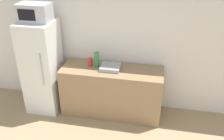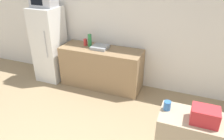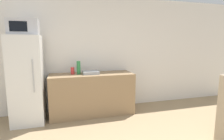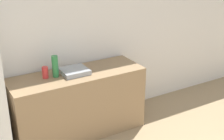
{
  "view_description": "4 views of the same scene",
  "coord_description": "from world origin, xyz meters",
  "px_view_note": "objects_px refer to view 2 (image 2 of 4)",
  "views": [
    {
      "loc": [
        0.47,
        -1.07,
        2.9
      ],
      "look_at": [
        -0.13,
        1.98,
        1.25
      ],
      "focal_mm": 40.0,
      "sensor_mm": 36.0,
      "label": 1
    },
    {
      "loc": [
        1.53,
        -1.28,
        2.57
      ],
      "look_at": [
        0.34,
        1.74,
        0.93
      ],
      "focal_mm": 35.0,
      "sensor_mm": 36.0,
      "label": 2
    },
    {
      "loc": [
        -0.85,
        -1.02,
        1.54
      ],
      "look_at": [
        -0.06,
        1.8,
        1.09
      ],
      "focal_mm": 28.0,
      "sensor_mm": 36.0,
      "label": 3
    },
    {
      "loc": [
        -1.76,
        -0.8,
        2.45
      ],
      "look_at": [
        -0.1,
        2.05,
        1.12
      ],
      "focal_mm": 50.0,
      "sensor_mm": 36.0,
      "label": 4
    }
  ],
  "objects_px": {
    "refrigerator": "(50,44)",
    "jar": "(167,106)",
    "bottle_tall": "(90,40)",
    "microwave": "(43,0)",
    "basket": "(205,116)",
    "bottle_short": "(85,42)"
  },
  "relations": [
    {
      "from": "bottle_tall",
      "to": "jar",
      "type": "height_order",
      "value": "jar"
    },
    {
      "from": "microwave",
      "to": "jar",
      "type": "xyz_separation_m",
      "value": [
        2.91,
        -1.82,
        -0.69
      ]
    },
    {
      "from": "refrigerator",
      "to": "bottle_short",
      "type": "height_order",
      "value": "refrigerator"
    },
    {
      "from": "bottle_tall",
      "to": "basket",
      "type": "bearing_deg",
      "value": -40.95
    },
    {
      "from": "microwave",
      "to": "bottle_tall",
      "type": "height_order",
      "value": "microwave"
    },
    {
      "from": "refrigerator",
      "to": "microwave",
      "type": "distance_m",
      "value": 0.99
    },
    {
      "from": "bottle_short",
      "to": "basket",
      "type": "bearing_deg",
      "value": -39.85
    },
    {
      "from": "refrigerator",
      "to": "bottle_tall",
      "type": "distance_m",
      "value": 1.01
    },
    {
      "from": "refrigerator",
      "to": "jar",
      "type": "relative_size",
      "value": 16.33
    },
    {
      "from": "refrigerator",
      "to": "bottle_short",
      "type": "distance_m",
      "value": 0.88
    },
    {
      "from": "jar",
      "to": "microwave",
      "type": "bearing_deg",
      "value": 147.99
    },
    {
      "from": "refrigerator",
      "to": "jar",
      "type": "height_order",
      "value": "refrigerator"
    },
    {
      "from": "basket",
      "to": "jar",
      "type": "bearing_deg",
      "value": 168.12
    },
    {
      "from": "bottle_tall",
      "to": "bottle_short",
      "type": "xyz_separation_m",
      "value": [
        -0.12,
        0.03,
        -0.07
      ]
    },
    {
      "from": "refrigerator",
      "to": "microwave",
      "type": "relative_size",
      "value": 3.24
    },
    {
      "from": "bottle_tall",
      "to": "basket",
      "type": "height_order",
      "value": "basket"
    },
    {
      "from": "bottle_tall",
      "to": "jar",
      "type": "bearing_deg",
      "value": -44.98
    },
    {
      "from": "refrigerator",
      "to": "microwave",
      "type": "height_order",
      "value": "microwave"
    },
    {
      "from": "refrigerator",
      "to": "bottle_tall",
      "type": "relative_size",
      "value": 6.07
    },
    {
      "from": "refrigerator",
      "to": "jar",
      "type": "xyz_separation_m",
      "value": [
        2.91,
        -1.82,
        0.3
      ]
    },
    {
      "from": "microwave",
      "to": "basket",
      "type": "distance_m",
      "value": 3.86
    },
    {
      "from": "basket",
      "to": "microwave",
      "type": "bearing_deg",
      "value": 150.02
    }
  ]
}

